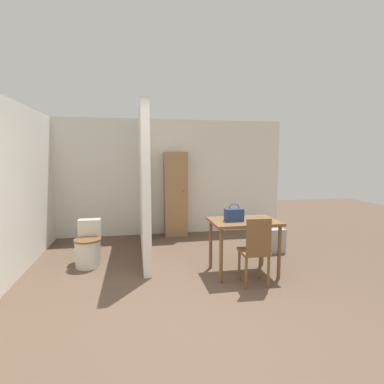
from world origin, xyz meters
TOP-DOWN VIEW (x-y plane):
  - ground_plane at (0.00, 0.00)m, footprint 16.00×16.00m
  - wall_back at (0.00, 3.86)m, footprint 5.44×0.12m
  - wall_left at (-2.28, 1.90)m, footprint 0.12×4.80m
  - partition_wall at (-0.43, 2.59)m, footprint 0.12×2.42m
  - dining_table at (0.96, 1.32)m, footprint 0.97×0.68m
  - wooden_chair at (0.95, 0.86)m, footprint 0.38×0.38m
  - toilet at (-1.33, 2.08)m, footprint 0.41×0.56m
  - handbag at (0.79, 1.29)m, footprint 0.26×0.13m
  - wooden_cabinet at (0.27, 3.61)m, footprint 0.48×0.36m
  - space_heater at (1.85, 2.12)m, footprint 0.34×0.19m

SIDE VIEW (x-z plane):
  - ground_plane at x=0.00m, z-range 0.00..0.00m
  - space_heater at x=1.85m, z-range 0.00..0.42m
  - toilet at x=-1.33m, z-range -0.06..0.64m
  - wooden_chair at x=0.95m, z-range 0.04..0.97m
  - dining_table at x=0.96m, z-range 0.29..1.08m
  - handbag at x=0.79m, z-range 0.76..1.01m
  - wooden_cabinet at x=0.27m, z-range 0.00..1.80m
  - wall_back at x=0.00m, z-range 0.00..2.50m
  - wall_left at x=-2.28m, z-range 0.00..2.50m
  - partition_wall at x=-0.43m, z-range 0.00..2.50m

